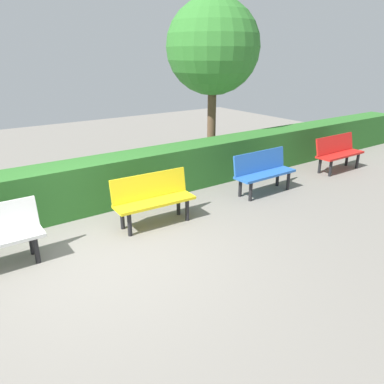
# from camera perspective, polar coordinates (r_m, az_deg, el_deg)

# --- Properties ---
(ground_plane) EXTENTS (22.58, 22.58, 0.00)m
(ground_plane) POSITION_cam_1_polar(r_m,az_deg,el_deg) (5.53, -12.52, -9.78)
(ground_plane) COLOR gray
(bench_red) EXTENTS (1.42, 0.47, 0.86)m
(bench_red) POSITION_cam_1_polar(r_m,az_deg,el_deg) (9.85, 21.67, 5.86)
(bench_red) COLOR red
(bench_red) RESTS_ON ground_plane
(bench_blue) EXTENTS (1.41, 0.46, 0.86)m
(bench_blue) POSITION_cam_1_polar(r_m,az_deg,el_deg) (7.80, 10.95, 3.32)
(bench_blue) COLOR blue
(bench_blue) RESTS_ON ground_plane
(bench_yellow) EXTENTS (1.40, 0.52, 0.86)m
(bench_yellow) POSITION_cam_1_polar(r_m,az_deg,el_deg) (6.26, -6.07, -0.79)
(bench_yellow) COLOR yellow
(bench_yellow) RESTS_ON ground_plane
(hedge_row) EXTENTS (18.58, 0.72, 0.92)m
(hedge_row) POSITION_cam_1_polar(r_m,az_deg,el_deg) (7.34, -10.45, 2.09)
(hedge_row) COLOR #2D6B28
(hedge_row) RESTS_ON ground_plane
(tree_near) EXTENTS (2.30, 2.30, 4.05)m
(tree_near) POSITION_cam_1_polar(r_m,az_deg,el_deg) (9.68, 3.26, 21.42)
(tree_near) COLOR brown
(tree_near) RESTS_ON ground_plane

